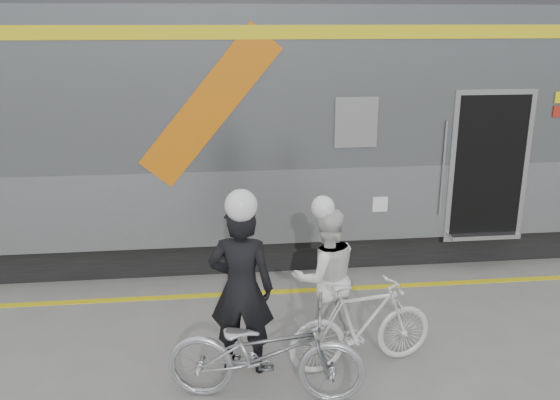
{
  "coord_description": "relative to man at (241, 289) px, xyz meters",
  "views": [
    {
      "loc": [
        -1.08,
        -5.26,
        3.61
      ],
      "look_at": [
        -0.29,
        1.6,
        1.5
      ],
      "focal_mm": 38.0,
      "sensor_mm": 36.0,
      "label": 1
    }
  ],
  "objects": [
    {
      "name": "ground",
      "position": [
        0.84,
        -0.35,
        -0.93
      ],
      "size": [
        90.0,
        90.0,
        0.0
      ],
      "primitive_type": "plane",
      "color": "slate",
      "rests_on": "ground"
    },
    {
      "name": "train",
      "position": [
        1.54,
        3.84,
        1.12
      ],
      "size": [
        24.0,
        3.17,
        4.1
      ],
      "color": "black",
      "rests_on": "ground"
    },
    {
      "name": "safety_strip",
      "position": [
        0.84,
        1.8,
        -0.93
      ],
      "size": [
        24.0,
        0.12,
        0.01
      ],
      "primitive_type": "cube",
      "color": "yellow",
      "rests_on": "ground"
    },
    {
      "name": "man",
      "position": [
        0.0,
        0.0,
        0.0
      ],
      "size": [
        0.75,
        0.57,
        1.86
      ],
      "primitive_type": "imported",
      "rotation": [
        0.0,
        0.0,
        2.95
      ],
      "color": "black",
      "rests_on": "ground"
    },
    {
      "name": "bicycle_left",
      "position": [
        0.2,
        -0.55,
        -0.42
      ],
      "size": [
        2.04,
        1.04,
        1.03
      ],
      "primitive_type": "imported",
      "rotation": [
        0.0,
        0.0,
        1.38
      ],
      "color": "#AAACB2",
      "rests_on": "ground"
    },
    {
      "name": "woman",
      "position": [
        0.97,
        0.45,
        -0.12
      ],
      "size": [
        0.89,
        0.75,
        1.63
      ],
      "primitive_type": "imported",
      "rotation": [
        0.0,
        0.0,
        3.32
      ],
      "color": "white",
      "rests_on": "ground"
    },
    {
      "name": "bicycle_right",
      "position": [
        1.27,
        -0.1,
        -0.44
      ],
      "size": [
        1.7,
        0.75,
        0.99
      ],
      "primitive_type": "imported",
      "rotation": [
        0.0,
        0.0,
        1.75
      ],
      "color": "silver",
      "rests_on": "ground"
    },
    {
      "name": "helmet_man",
      "position": [
        0.0,
        0.0,
        1.09
      ],
      "size": [
        0.32,
        0.32,
        0.32
      ],
      "primitive_type": "sphere",
      "color": "white",
      "rests_on": "man"
    },
    {
      "name": "helmet_woman",
      "position": [
        0.97,
        0.45,
        0.83
      ],
      "size": [
        0.26,
        0.26,
        0.26
      ],
      "primitive_type": "sphere",
      "color": "white",
      "rests_on": "woman"
    }
  ]
}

